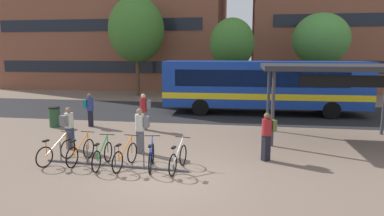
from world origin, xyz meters
name	(u,v)px	position (x,y,z in m)	size (l,w,h in m)	color
ground	(166,178)	(0.00, 0.00, 0.00)	(200.00, 200.00, 0.00)	#7A6656
bus_lane_asphalt	(207,112)	(0.00, 11.22, 0.00)	(80.00, 7.20, 0.01)	#232326
city_bus	(264,85)	(3.47, 11.22, 1.78)	(12.09, 2.90, 3.20)	#14389E
bike_rack	(115,164)	(-1.92, 0.75, 0.09)	(5.04, 0.37, 0.70)	#47474C
parked_bicycle_orange_0	(57,152)	(-4.04, 0.80, 0.38)	(0.65, 1.67, 0.99)	black
parked_bicycle_orange_1	(81,152)	(-3.22, 0.93, 0.38)	(0.52, 1.72, 0.99)	black
parked_bicycle_green_2	(102,156)	(-2.31, 0.66, 0.38)	(0.52, 1.72, 0.99)	black
parked_bicycle_orange_3	(125,156)	(-1.54, 0.70, 0.38)	(0.52, 1.72, 0.99)	black
parked_bicycle_blue_4	(151,157)	(-0.67, 0.75, 0.38)	(0.53, 1.70, 0.99)	black
parked_bicycle_white_5	(178,159)	(0.22, 0.72, 0.38)	(0.52, 1.71, 0.99)	black
transit_shelter	(335,70)	(5.99, 5.38, 3.04)	(5.97, 3.58, 3.23)	#38383D
commuter_grey_pack_0	(144,109)	(-2.51, 6.00, 1.02)	(0.56, 0.39, 1.77)	#565660
commuter_grey_pack_1	(69,125)	(-4.43, 2.37, 0.96)	(0.47, 0.59, 1.66)	#2D3851
commuter_teal_pack_2	(89,108)	(-5.47, 6.25, 0.97)	(0.60, 0.51, 1.70)	black
commuter_grey_pack_3	(141,128)	(-1.51, 2.32, 0.99)	(0.55, 0.37, 1.71)	#565660
commuter_olive_pack_4	(267,133)	(3.09, 2.18, 0.99)	(0.60, 0.57, 1.71)	black
trash_bin	(55,117)	(-7.18, 5.87, 0.52)	(0.55, 0.55, 1.03)	#284C2D
street_tree_0	(232,44)	(1.25, 16.62, 4.35)	(3.39, 3.39, 6.30)	brown
street_tree_1	(321,39)	(8.01, 18.05, 4.69)	(4.31, 4.31, 6.71)	brown
street_tree_2	(136,30)	(-6.78, 18.05, 5.57)	(4.66, 4.66, 8.30)	brown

